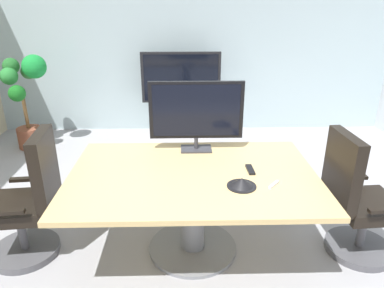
# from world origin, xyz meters

# --- Properties ---
(ground_plane) EXTENTS (7.35, 7.35, 0.00)m
(ground_plane) POSITION_xyz_m (0.00, 0.00, 0.00)
(ground_plane) COLOR #99999E
(wall_back_glass_partition) EXTENTS (6.33, 0.10, 2.91)m
(wall_back_glass_partition) POSITION_xyz_m (0.00, 3.18, 1.46)
(wall_back_glass_partition) COLOR #9EB2B7
(wall_back_glass_partition) RESTS_ON ground
(conference_table) EXTENTS (1.98, 1.31, 0.74)m
(conference_table) POSITION_xyz_m (-0.09, -0.01, 0.57)
(conference_table) COLOR tan
(conference_table) RESTS_ON ground
(office_chair_left) EXTENTS (0.61, 0.59, 1.09)m
(office_chair_left) POSITION_xyz_m (-1.43, -0.02, 0.46)
(office_chair_left) COLOR #4C4C51
(office_chair_left) RESTS_ON ground
(office_chair_right) EXTENTS (0.61, 0.59, 1.09)m
(office_chair_right) POSITION_xyz_m (1.25, -0.08, 0.46)
(office_chair_right) COLOR #4C4C51
(office_chair_right) RESTS_ON ground
(tv_monitor) EXTENTS (0.84, 0.18, 0.64)m
(tv_monitor) POSITION_xyz_m (-0.05, 0.48, 1.10)
(tv_monitor) COLOR #333338
(tv_monitor) RESTS_ON conference_table
(wall_display_unit) EXTENTS (1.20, 0.36, 1.31)m
(wall_display_unit) POSITION_xyz_m (-0.19, 2.82, 0.44)
(wall_display_unit) COLOR #B7BABC
(wall_display_unit) RESTS_ON ground
(potted_plant) EXTENTS (0.62, 0.67, 1.34)m
(potted_plant) POSITION_xyz_m (-2.36, 2.36, 0.81)
(potted_plant) COLOR brown
(potted_plant) RESTS_ON ground
(conference_phone) EXTENTS (0.22, 0.22, 0.07)m
(conference_phone) POSITION_xyz_m (0.26, -0.24, 0.77)
(conference_phone) COLOR black
(conference_phone) RESTS_ON conference_table
(remote_control) EXTENTS (0.05, 0.17, 0.02)m
(remote_control) POSITION_xyz_m (0.38, 0.03, 0.75)
(remote_control) COLOR black
(remote_control) RESTS_ON conference_table
(whiteboard_marker) EXTENTS (0.10, 0.11, 0.02)m
(whiteboard_marker) POSITION_xyz_m (0.51, -0.23, 0.75)
(whiteboard_marker) COLOR silver
(whiteboard_marker) RESTS_ON conference_table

